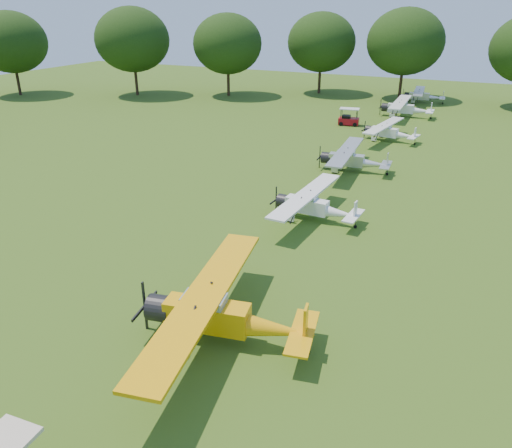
{
  "coord_description": "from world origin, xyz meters",
  "views": [
    {
      "loc": [
        10.28,
        -21.93,
        13.35
      ],
      "look_at": [
        -0.96,
        2.45,
        1.4
      ],
      "focal_mm": 35.0,
      "sensor_mm": 36.0,
      "label": 1
    }
  ],
  "objects_px": {
    "aircraft_6": "(405,107)",
    "aircraft_7": "(422,95)",
    "aircraft_4": "(352,158)",
    "aircraft_2": "(220,313)",
    "aircraft_5": "(389,131)",
    "golf_cart": "(348,120)",
    "aircraft_3": "(313,204)"
  },
  "relations": [
    {
      "from": "aircraft_7",
      "to": "golf_cart",
      "type": "xyz_separation_m",
      "value": [
        -5.89,
        -18.58,
        -0.42
      ]
    },
    {
      "from": "aircraft_3",
      "to": "golf_cart",
      "type": "distance_m",
      "value": 29.09
    },
    {
      "from": "aircraft_3",
      "to": "aircraft_5",
      "type": "xyz_separation_m",
      "value": [
        0.44,
        23.1,
        -0.04
      ]
    },
    {
      "from": "aircraft_7",
      "to": "golf_cart",
      "type": "relative_size",
      "value": 3.77
    },
    {
      "from": "aircraft_2",
      "to": "golf_cart",
      "type": "relative_size",
      "value": 4.85
    },
    {
      "from": "aircraft_3",
      "to": "aircraft_4",
      "type": "height_order",
      "value": "aircraft_4"
    },
    {
      "from": "golf_cart",
      "to": "aircraft_7",
      "type": "bearing_deg",
      "value": 64.18
    },
    {
      "from": "aircraft_6",
      "to": "aircraft_7",
      "type": "distance_m",
      "value": 11.13
    },
    {
      "from": "aircraft_3",
      "to": "aircraft_6",
      "type": "height_order",
      "value": "aircraft_6"
    },
    {
      "from": "aircraft_4",
      "to": "aircraft_6",
      "type": "relative_size",
      "value": 0.93
    },
    {
      "from": "aircraft_6",
      "to": "aircraft_2",
      "type": "bearing_deg",
      "value": -90.79
    },
    {
      "from": "aircraft_4",
      "to": "golf_cart",
      "type": "height_order",
      "value": "golf_cart"
    },
    {
      "from": "aircraft_3",
      "to": "aircraft_5",
      "type": "relative_size",
      "value": 1.04
    },
    {
      "from": "aircraft_2",
      "to": "golf_cart",
      "type": "distance_m",
      "value": 43.15
    },
    {
      "from": "aircraft_3",
      "to": "aircraft_6",
      "type": "bearing_deg",
      "value": 93.61
    },
    {
      "from": "aircraft_7",
      "to": "aircraft_3",
      "type": "bearing_deg",
      "value": -95.89
    },
    {
      "from": "aircraft_5",
      "to": "aircraft_6",
      "type": "xyz_separation_m",
      "value": [
        -0.52,
        12.97,
        0.16
      ]
    },
    {
      "from": "aircraft_4",
      "to": "aircraft_7",
      "type": "xyz_separation_m",
      "value": [
        0.96,
        35.78,
        -0.05
      ]
    },
    {
      "from": "golf_cart",
      "to": "aircraft_3",
      "type": "bearing_deg",
      "value": -87.7
    },
    {
      "from": "aircraft_4",
      "to": "aircraft_6",
      "type": "xyz_separation_m",
      "value": [
        0.3,
        24.67,
        0.09
      ]
    },
    {
      "from": "aircraft_4",
      "to": "aircraft_6",
      "type": "height_order",
      "value": "aircraft_6"
    },
    {
      "from": "aircraft_2",
      "to": "aircraft_6",
      "type": "height_order",
      "value": "aircraft_2"
    },
    {
      "from": "aircraft_6",
      "to": "aircraft_7",
      "type": "xyz_separation_m",
      "value": [
        0.66,
        11.11,
        -0.14
      ]
    },
    {
      "from": "aircraft_2",
      "to": "aircraft_4",
      "type": "xyz_separation_m",
      "value": [
        -1.04,
        25.53,
        -0.26
      ]
    },
    {
      "from": "aircraft_3",
      "to": "golf_cart",
      "type": "height_order",
      "value": "golf_cart"
    },
    {
      "from": "aircraft_2",
      "to": "aircraft_7",
      "type": "relative_size",
      "value": 1.29
    },
    {
      "from": "aircraft_3",
      "to": "aircraft_4",
      "type": "bearing_deg",
      "value": 95.44
    },
    {
      "from": "aircraft_5",
      "to": "golf_cart",
      "type": "xyz_separation_m",
      "value": [
        -5.76,
        5.49,
        -0.39
      ]
    },
    {
      "from": "golf_cart",
      "to": "aircraft_2",
      "type": "bearing_deg",
      "value": -90.29
    },
    {
      "from": "aircraft_2",
      "to": "aircraft_3",
      "type": "height_order",
      "value": "aircraft_2"
    },
    {
      "from": "aircraft_4",
      "to": "aircraft_2",
      "type": "bearing_deg",
      "value": -91.41
    },
    {
      "from": "aircraft_4",
      "to": "aircraft_7",
      "type": "distance_m",
      "value": 35.79
    }
  ]
}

